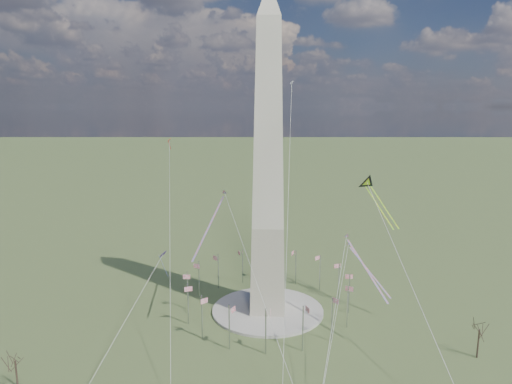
{
  "coord_description": "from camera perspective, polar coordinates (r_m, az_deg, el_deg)",
  "views": [
    {
      "loc": [
        2.65,
        -138.38,
        65.29
      ],
      "look_at": [
        -3.81,
        0.0,
        39.4
      ],
      "focal_mm": 32.0,
      "sensor_mm": 36.0,
      "label": 1
    }
  ],
  "objects": [
    {
      "name": "ground",
      "position": [
        153.03,
        1.47,
        -14.67
      ],
      "size": [
        2000.0,
        2000.0,
        0.0
      ],
      "primitive_type": "plane",
      "color": "#435D2E",
      "rests_on": "ground"
    },
    {
      "name": "kite_small_red",
      "position": [
        185.77,
        -10.78,
        6.3
      ],
      "size": [
        1.42,
        2.2,
        4.81
      ],
      "rotation": [
        0.0,
        0.0,
        2.62
      ],
      "color": "#F2381C",
      "rests_on": "ground"
    },
    {
      "name": "kite_small_white",
      "position": [
        189.32,
        4.49,
        13.38
      ],
      "size": [
        1.48,
        1.76,
        4.7
      ],
      "rotation": [
        0.0,
        0.0,
        2.99
      ],
      "color": "silver",
      "rests_on": "ground"
    },
    {
      "name": "kite_diamond_purple",
      "position": [
        148.9,
        -11.53,
        -7.99
      ],
      "size": [
        2.52,
        3.15,
        9.2
      ],
      "rotation": [
        0.0,
        0.0,
        2.25
      ],
      "color": "navy",
      "rests_on": "ground"
    },
    {
      "name": "kite_delta_black",
      "position": [
        158.48,
        13.93,
        0.78
      ],
      "size": [
        11.51,
        18.45,
        15.23
      ],
      "rotation": [
        0.0,
        0.0,
        3.56
      ],
      "color": "black",
      "rests_on": "ground"
    },
    {
      "name": "kite_streamer_mid",
      "position": [
        141.24,
        -5.23,
        -2.79
      ],
      "size": [
        8.15,
        23.81,
        16.75
      ],
      "rotation": [
        0.0,
        0.0,
        2.86
      ],
      "color": "#FF5628",
      "rests_on": "ground"
    },
    {
      "name": "flagpole_ring",
      "position": [
        150.07,
        1.49,
        -12.16
      ],
      "size": [
        54.4,
        54.4,
        13.0
      ],
      "color": "#B4B7BA",
      "rests_on": "ground"
    },
    {
      "name": "plaza",
      "position": [
        152.86,
        1.47,
        -14.54
      ],
      "size": [
        36.0,
        36.0,
        0.8
      ],
      "primitive_type": "cylinder",
      "color": "#A19C93",
      "rests_on": "ground"
    },
    {
      "name": "kite_streamer_left",
      "position": [
        136.26,
        12.9,
        -8.15
      ],
      "size": [
        10.11,
        19.28,
        14.28
      ],
      "rotation": [
        0.0,
        0.0,
        3.59
      ],
      "color": "#FF5628",
      "rests_on": "ground"
    },
    {
      "name": "tree_far",
      "position": [
        127.07,
        -27.91,
        -17.98
      ],
      "size": [
        5.71,
        5.71,
        10.0
      ],
      "color": "#3F2F26",
      "rests_on": "ground"
    },
    {
      "name": "washington_monument",
      "position": [
        139.48,
        1.57,
        3.44
      ],
      "size": [
        15.56,
        15.56,
        100.0
      ],
      "color": "#AEA091",
      "rests_on": "plaza"
    },
    {
      "name": "tree_near",
      "position": [
        137.35,
        26.17,
        -14.96
      ],
      "size": [
        6.86,
        6.86,
        12.01
      ],
      "color": "#3F2F26",
      "rests_on": "ground"
    },
    {
      "name": "kite_streamer_right",
      "position": [
        156.29,
        13.23,
        -8.64
      ],
      "size": [
        12.36,
        16.8,
        13.55
      ],
      "rotation": [
        0.0,
        0.0,
        3.76
      ],
      "color": "#FF5628",
      "rests_on": "ground"
    }
  ]
}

